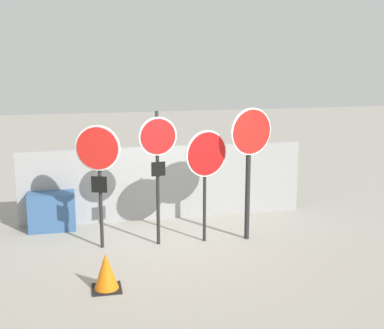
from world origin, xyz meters
TOP-DOWN VIEW (x-y plane):
  - ground_plane at (0.00, 0.00)m, footprint 40.00×40.00m
  - fence_back at (0.00, 1.28)m, footprint 5.77×0.12m
  - stop_sign_0 at (-1.36, -0.20)m, footprint 0.74×0.28m
  - stop_sign_1 at (-0.35, -0.24)m, footprint 0.67×0.15m
  - stop_sign_2 at (0.51, -0.27)m, footprint 0.79×0.29m
  - stop_sign_3 at (1.29, -0.31)m, footprint 0.81×0.28m
  - traffic_cone_0 at (-1.37, -1.87)m, footprint 0.43×0.43m
  - storage_crate at (-2.23, 1.08)m, footprint 0.88×0.62m

SIDE VIEW (x-z plane):
  - ground_plane at x=0.00m, z-range 0.00..0.00m
  - traffic_cone_0 at x=-1.37m, z-range 0.00..0.55m
  - storage_crate at x=-2.23m, z-range 0.00..0.73m
  - fence_back at x=0.00m, z-range 0.00..1.50m
  - stop_sign_2 at x=0.51m, z-range 0.49..2.53m
  - stop_sign_0 at x=-1.36m, z-range 0.50..2.68m
  - stop_sign_3 at x=1.29m, z-range 0.47..2.89m
  - stop_sign_1 at x=-0.35m, z-range 0.50..2.89m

